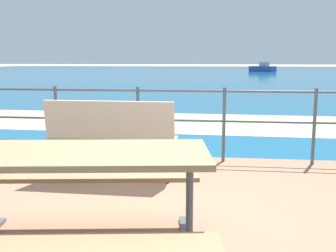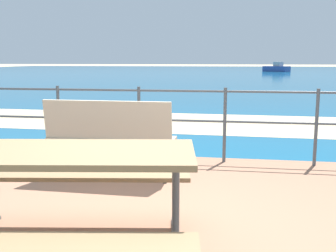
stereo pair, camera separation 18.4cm
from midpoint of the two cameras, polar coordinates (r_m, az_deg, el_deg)
name	(u,v)px [view 1 (the left image)]	position (r m, az deg, el deg)	size (l,w,h in m)	color
ground_plane	(153,239)	(3.40, -3.72, -15.67)	(240.00, 240.00, 0.00)	tan
patio_paving	(153,235)	(3.38, -3.72, -15.21)	(6.40, 5.20, 0.06)	#996B51
sea_water	(213,73)	(43.05, 6.26, 7.42)	(90.00, 90.00, 0.01)	#145B84
beach_strip	(195,123)	(9.25, 3.28, 0.46)	(54.00, 3.02, 0.01)	tan
picnic_table	(72,180)	(2.76, -15.34, -7.39)	(1.99, 1.76, 0.79)	#8C704C
park_bench	(111,132)	(4.67, -9.18, -0.83)	(1.49, 0.45, 0.93)	#BCAD93
railing_fence	(180,115)	(5.49, 0.82, 1.60)	(5.94, 0.04, 1.01)	#4C5156
boat_near	(262,68)	(50.58, 13.07, 7.98)	(3.41, 2.90, 1.16)	#2D478C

